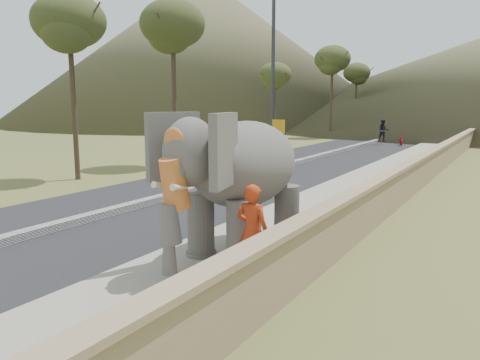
% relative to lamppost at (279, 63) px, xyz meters
% --- Properties ---
extents(ground, '(160.00, 160.00, 0.00)m').
position_rel_lamppost_xyz_m(ground, '(4.69, -13.54, -4.87)').
color(ground, olive).
rests_on(ground, ground).
extents(road, '(7.00, 120.00, 0.03)m').
position_rel_lamppost_xyz_m(road, '(-0.31, -3.54, -4.86)').
color(road, black).
rests_on(road, ground).
extents(median, '(0.35, 120.00, 0.22)m').
position_rel_lamppost_xyz_m(median, '(-0.31, -3.54, -4.76)').
color(median, black).
rests_on(median, ground).
extents(walkway, '(3.00, 120.00, 0.15)m').
position_rel_lamppost_xyz_m(walkway, '(4.69, -3.54, -4.80)').
color(walkway, '#9E9687').
rests_on(walkway, ground).
extents(parapet, '(0.30, 120.00, 1.10)m').
position_rel_lamppost_xyz_m(parapet, '(6.34, -3.54, -4.32)').
color(parapet, tan).
rests_on(parapet, ground).
extents(lamppost, '(1.76, 0.36, 8.00)m').
position_rel_lamppost_xyz_m(lamppost, '(0.00, 0.00, 0.00)').
color(lamppost, '#2B2B30').
rests_on(lamppost, ground).
extents(signboard, '(0.60, 0.08, 2.40)m').
position_rel_lamppost_xyz_m(signboard, '(0.19, -0.38, -3.23)').
color(signboard, '#2D2D33').
rests_on(signboard, ground).
extents(hill_left, '(60.00, 60.00, 22.00)m').
position_rel_lamppost_xyz_m(hill_left, '(-33.31, 41.46, 6.13)').
color(hill_left, brown).
rests_on(hill_left, ground).
extents(elephant_and_man, '(2.36, 4.00, 2.80)m').
position_rel_lamppost_xyz_m(elephant_and_man, '(4.71, -11.05, -3.33)').
color(elephant_and_man, '#67625D').
rests_on(elephant_and_man, ground).
extents(motorcyclist, '(2.33, 1.78, 1.91)m').
position_rel_lamppost_xyz_m(motorcyclist, '(1.40, 16.10, -4.12)').
color(motorcyclist, maroon).
rests_on(motorcyclist, ground).
extents(trees, '(47.12, 40.21, 8.27)m').
position_rel_lamppost_xyz_m(trees, '(6.82, 14.92, -1.17)').
color(trees, '#473828').
rests_on(trees, ground).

